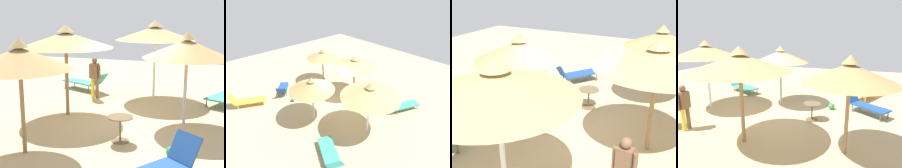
% 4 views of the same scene
% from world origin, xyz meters
% --- Properties ---
extents(ground, '(24.00, 24.00, 0.10)m').
position_xyz_m(ground, '(0.00, 0.00, -0.05)').
color(ground, tan).
extents(parasol_umbrella_center, '(2.43, 2.43, 2.62)m').
position_xyz_m(parasol_umbrella_center, '(1.39, 0.16, 2.15)').
color(parasol_umbrella_center, '#B2B2B7').
rests_on(parasol_umbrella_center, ground).
extents(parasol_umbrella_far_left, '(2.89, 2.89, 2.86)m').
position_xyz_m(parasol_umbrella_far_left, '(-0.05, 2.87, 2.40)').
color(parasol_umbrella_far_left, white).
rests_on(parasol_umbrella_far_left, ground).
extents(parasol_umbrella_near_right, '(2.84, 2.84, 2.77)m').
position_xyz_m(parasol_umbrella_near_right, '(-2.12, -0.09, 2.32)').
color(parasol_umbrella_near_right, olive).
rests_on(parasol_umbrella_near_right, ground).
extents(parasol_umbrella_near_left, '(2.33, 2.33, 2.60)m').
position_xyz_m(parasol_umbrella_near_left, '(-1.76, -2.93, 2.15)').
color(parasol_umbrella_near_left, olive).
rests_on(parasol_umbrella_near_left, ground).
extents(lounge_chair_front, '(1.50, 1.78, 0.87)m').
position_xyz_m(lounge_chair_front, '(1.40, -3.41, 0.40)').
color(lounge_chair_front, '#1E478C').
rests_on(lounge_chair_front, ground).
extents(lounge_chair_back, '(1.51, 2.23, 0.77)m').
position_xyz_m(lounge_chair_back, '(2.57, 2.96, 0.37)').
color(lounge_chair_back, teal).
rests_on(lounge_chair_back, ground).
extents(lounge_chair_far_right, '(2.18, 1.39, 0.79)m').
position_xyz_m(lounge_chair_far_right, '(-2.94, 3.11, 0.37)').
color(lounge_chair_far_right, teal).
rests_on(lounge_chair_far_right, ground).
extents(lounge_chair_edge, '(2.14, 1.52, 0.93)m').
position_xyz_m(lounge_chair_edge, '(3.76, -3.64, 0.40)').
color(lounge_chair_edge, gold).
rests_on(lounge_chair_edge, ground).
extents(person_standing_center, '(0.47, 0.25, 1.51)m').
position_xyz_m(person_standing_center, '(-2.10, 2.10, 0.85)').
color(person_standing_center, yellow).
rests_on(person_standing_center, ground).
extents(handbag, '(0.39, 0.26, 0.45)m').
position_xyz_m(handbag, '(-3.71, -3.11, 0.15)').
color(handbag, beige).
rests_on(handbag, ground).
extents(side_table_round, '(0.64, 0.64, 0.64)m').
position_xyz_m(side_table_round, '(0.07, -1.59, 0.44)').
color(side_table_round, brown).
rests_on(side_table_round, ground).
extents(beach_ball, '(0.27, 0.27, 0.27)m').
position_xyz_m(beach_ball, '(1.42, -2.11, 0.13)').
color(beach_ball, '#338C4C').
rests_on(beach_ball, ground).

